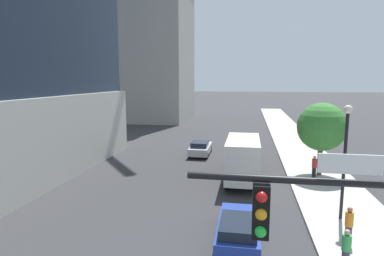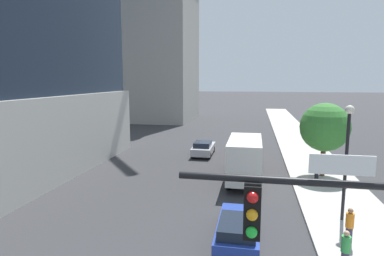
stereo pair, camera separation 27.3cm
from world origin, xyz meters
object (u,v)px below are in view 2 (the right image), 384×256
object	(u,v)px
car_silver	(203,148)
construction_building	(157,35)
car_blue	(238,229)
box_truck	(245,156)
pedestrian_green_shirt	(345,251)
street_tree	(325,127)
traffic_light_pole	(346,252)
pedestrian_red_shirt	(317,168)
pedestrian_orange_shirt	(349,227)
street_lamp	(347,146)
car_gold	(247,147)

from	to	relation	value
car_silver	construction_building	bearing A→B (deg)	115.43
car_blue	car_silver	bearing A→B (deg)	104.17
box_truck	pedestrian_green_shirt	xyz separation A→B (m)	(4.02, -11.07, -0.79)
construction_building	car_blue	xyz separation A→B (m)	(16.97, -43.45, -14.39)
construction_building	street_tree	size ratio (longest dim) A/B	6.84
construction_building	traffic_light_pole	size ratio (longest dim) A/B	6.24
street_tree	car_silver	bearing A→B (deg)	151.08
car_silver	box_truck	distance (m)	8.36
construction_building	pedestrian_red_shirt	xyz separation A→B (m)	(22.05, -33.41, -14.05)
car_blue	pedestrian_orange_shirt	bearing A→B (deg)	5.08
box_truck	car_silver	bearing A→B (deg)	120.26
street_lamp	car_silver	distance (m)	16.62
car_gold	car_silver	size ratio (longest dim) A/B	0.98
construction_building	street_lamp	world-z (taller)	construction_building
traffic_light_pole	pedestrian_green_shirt	bearing A→B (deg)	73.99
street_lamp	pedestrian_orange_shirt	distance (m)	4.08
car_gold	pedestrian_red_shirt	world-z (taller)	pedestrian_red_shirt
car_blue	pedestrian_green_shirt	world-z (taller)	pedestrian_green_shirt
pedestrian_green_shirt	pedestrian_orange_shirt	world-z (taller)	pedestrian_orange_shirt
construction_building	traffic_light_pole	world-z (taller)	construction_building
street_tree	traffic_light_pole	bearing A→B (deg)	-100.16
street_lamp	car_gold	world-z (taller)	street_lamp
pedestrian_orange_shirt	street_tree	bearing A→B (deg)	84.93
traffic_light_pole	car_gold	size ratio (longest dim) A/B	1.42
car_blue	box_truck	distance (m)	9.45
street_tree	car_gold	world-z (taller)	street_tree
traffic_light_pole	street_tree	distance (m)	19.18
street_lamp	car_silver	bearing A→B (deg)	124.85
construction_building	street_tree	world-z (taller)	construction_building
street_lamp	box_truck	world-z (taller)	street_lamp
pedestrian_orange_shirt	construction_building	bearing A→B (deg)	116.74
traffic_light_pole	car_blue	distance (m)	8.80
street_tree	car_gold	distance (m)	9.39
construction_building	pedestrian_green_shirt	bearing A→B (deg)	-65.05
car_blue	pedestrian_red_shirt	size ratio (longest dim) A/B	2.67
traffic_light_pole	pedestrian_red_shirt	size ratio (longest dim) A/B	3.54
construction_building	pedestrian_green_shirt	world-z (taller)	construction_building
traffic_light_pole	pedestrian_red_shirt	world-z (taller)	traffic_light_pole
pedestrian_green_shirt	pedestrian_red_shirt	xyz separation A→B (m)	(1.05, 11.72, 0.04)
car_silver	pedestrian_red_shirt	xyz separation A→B (m)	(9.26, -6.51, 0.31)
box_truck	street_lamp	bearing A→B (deg)	-50.43
construction_building	box_truck	world-z (taller)	construction_building
car_silver	box_truck	size ratio (longest dim) A/B	0.54
box_truck	pedestrian_orange_shirt	bearing A→B (deg)	-62.29
pedestrian_green_shirt	pedestrian_orange_shirt	xyz separation A→B (m)	(0.69, 2.10, 0.04)
pedestrian_orange_shirt	box_truck	bearing A→B (deg)	117.71
pedestrian_green_shirt	pedestrian_red_shirt	distance (m)	11.77
street_lamp	pedestrian_green_shirt	bearing A→B (deg)	-102.84
car_gold	traffic_light_pole	bearing A→B (deg)	-84.94
street_lamp	street_tree	size ratio (longest dim) A/B	1.08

